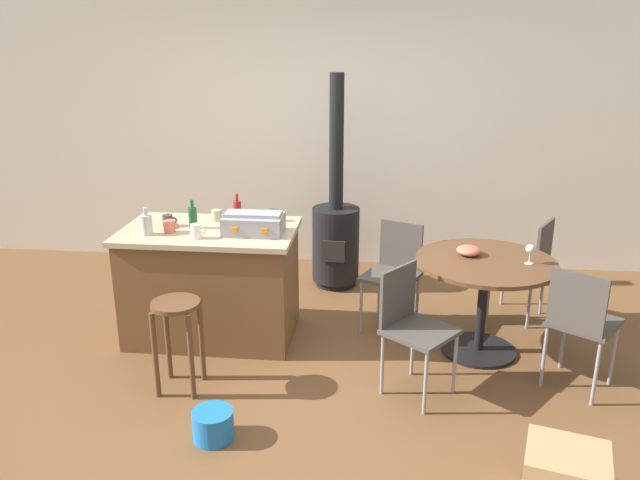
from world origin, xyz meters
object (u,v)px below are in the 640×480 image
folding_chair_far (412,321)px  bottle_0 (193,217)px  wood_stove (336,234)px  bottle_1 (146,224)px  cup_4 (274,215)px  cup_0 (217,215)px  serving_bowl (469,250)px  dining_table (484,282)px  plastic_bucket (213,425)px  cup_3 (170,226)px  cup_1 (196,231)px  toolbox (254,223)px  wooden_stool (177,326)px  kitchen_island (212,282)px  bottle_2 (237,210)px  wine_glass (530,250)px  folding_chair_near (394,268)px  cup_2 (168,220)px  folding_chair_left (581,319)px  folding_chair_right (528,261)px

folding_chair_far → bottle_0: (-1.64, 0.67, 0.46)m
wood_stove → bottle_1: (-1.29, -1.33, 0.45)m
cup_4 → bottle_1: bearing=-152.9°
cup_0 → serving_bowl: 1.95m
bottle_0 → dining_table: bearing=-2.1°
plastic_bucket → cup_3: bearing=116.9°
bottle_1 → cup_1: size_ratio=1.80×
dining_table → toolbox: 1.74m
wooden_stool → serving_bowl: serving_bowl is taller
kitchen_island → bottle_1: 0.69m
wood_stove → toolbox: (-0.51, -1.21, 0.45)m
bottle_1 → bottle_2: bearing=38.4°
cup_0 → cup_4: cup_4 is taller
serving_bowl → plastic_bucket: bearing=-139.7°
kitchen_island → wine_glass: 2.39m
wooden_stool → folding_chair_near: bearing=37.6°
cup_2 → cup_3: size_ratio=0.95×
cup_3 → folding_chair_near: bearing=13.7°
wooden_stool → wood_stove: (0.89, 1.95, 0.05)m
bottle_1 → folding_chair_near: bearing=14.7°
wooden_stool → wine_glass: bearing=16.2°
folding_chair_left → cup_4: cup_4 is taller
cup_2 → cup_4: size_ratio=1.06×
cup_0 → folding_chair_near: bearing=3.1°
wood_stove → cup_0: wood_stove is taller
folding_chair_far → plastic_bucket: folding_chair_far is taller
cup_2 → cup_0: bearing=28.3°
folding_chair_right → cup_2: cup_2 is taller
wood_stove → folding_chair_near: bearing=-57.6°
folding_chair_far → bottle_1: (-1.93, 0.47, 0.46)m
dining_table → bottle_1: (-2.47, -0.11, 0.40)m
wooden_stool → plastic_bucket: bearing=-55.2°
bottle_2 → wooden_stool: bearing=-99.2°
toolbox → serving_bowl: toolbox is taller
bottle_1 → wine_glass: bearing=1.5°
cup_0 → serving_bowl: size_ratio=0.63×
folding_chair_right → cup_2: 2.91m
cup_0 → cup_2: size_ratio=1.00×
bottle_0 → cup_3: (-0.14, -0.12, -0.04)m
bottle_2 → cup_0: bearing=-162.5°
kitchen_island → dining_table: bearing=-2.0°
cup_2 → folding_chair_far: bearing=-20.7°
wooden_stool → toolbox: toolbox is taller
cup_0 → cup_3: bearing=-128.9°
toolbox → cup_4: bearing=73.8°
bottle_0 → cup_4: (0.58, 0.25, -0.04)m
dining_table → cup_4: 1.68m
folding_chair_left → cup_0: (-2.61, 0.77, 0.40)m
folding_chair_left → bottle_2: bottle_2 is taller
wooden_stool → bottle_0: size_ratio=2.86×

